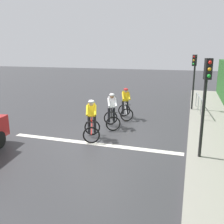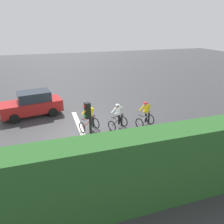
# 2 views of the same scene
# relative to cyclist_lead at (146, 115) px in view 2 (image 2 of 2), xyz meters

# --- Properties ---
(ground_plane) EXTENTS (80.00, 80.00, 0.00)m
(ground_plane) POSITION_rel_cyclist_lead_xyz_m (-0.28, -3.66, -0.80)
(ground_plane) COLOR #333335
(sidewalk_kerb) EXTENTS (2.80, 24.72, 0.12)m
(sidewalk_kerb) POSITION_rel_cyclist_lead_xyz_m (4.70, -1.66, -0.74)
(sidewalk_kerb) COLOR gray
(sidewalk_kerb) RESTS_ON ground
(stone_wall_low) EXTENTS (0.44, 24.72, 0.60)m
(stone_wall_low) POSITION_rel_cyclist_lead_xyz_m (5.60, -1.66, -0.50)
(stone_wall_low) COLOR tan
(stone_wall_low) RESTS_ON ground
(hedge_wall) EXTENTS (1.10, 24.72, 2.86)m
(hedge_wall) POSITION_rel_cyclist_lead_xyz_m (5.90, -1.66, 0.63)
(hedge_wall) COLOR #265623
(hedge_wall) RESTS_ON ground
(road_marking_stop_line) EXTENTS (7.00, 0.30, 0.01)m
(road_marking_stop_line) POSITION_rel_cyclist_lead_xyz_m (-0.28, -4.04, -0.79)
(road_marking_stop_line) COLOR silver
(road_marking_stop_line) RESTS_ON ground
(cyclist_lead) EXTENTS (1.04, 1.26, 1.66)m
(cyclist_lead) POSITION_rel_cyclist_lead_xyz_m (0.00, 0.00, 0.00)
(cyclist_lead) COLOR black
(cyclist_lead) RESTS_ON ground
(cyclist_second) EXTENTS (1.07, 1.26, 1.66)m
(cyclist_second) POSITION_rel_cyclist_lead_xyz_m (-0.20, -1.76, 0.00)
(cyclist_second) COLOR black
(cyclist_second) RESTS_ON ground
(cyclist_mid) EXTENTS (1.01, 1.25, 1.66)m
(cyclist_mid) POSITION_rel_cyclist_lead_xyz_m (-0.50, -3.51, 0.00)
(cyclist_mid) COLOR black
(cyclist_mid) RESTS_ON ground
(car_red) EXTENTS (2.39, 4.33, 1.76)m
(car_red) POSITION_rel_cyclist_lead_xyz_m (-4.07, -6.86, 0.08)
(car_red) COLOR #B21E1E
(car_red) RESTS_ON ground
(traffic_light_near_crossing) EXTENTS (0.25, 0.31, 3.34)m
(traffic_light_near_crossing) POSITION_rel_cyclist_lead_xyz_m (3.72, -4.40, 1.43)
(traffic_light_near_crossing) COLOR black
(traffic_light_near_crossing) RESTS_ON ground
(pedestrian_railing_kerbside) EXTENTS (0.40, 3.33, 1.03)m
(pedestrian_railing_kerbside) POSITION_rel_cyclist_lead_xyz_m (3.80, 2.10, -0.02)
(pedestrian_railing_kerbside) COLOR #999EA3
(pedestrian_railing_kerbside) RESTS_ON ground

